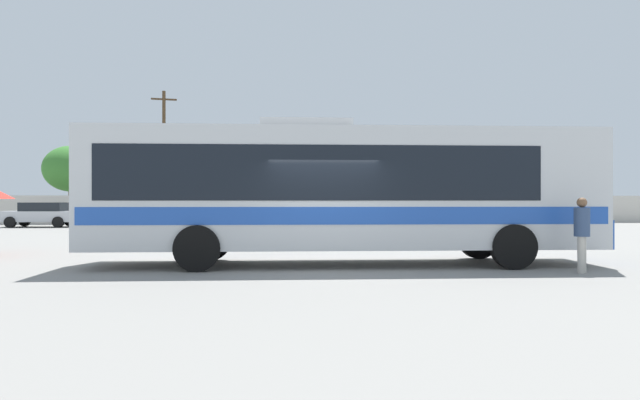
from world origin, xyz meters
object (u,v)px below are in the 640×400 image
(attendant_by_bus_door, at_px, (582,230))
(roadside_tree_midleft, at_px, (187,170))
(parked_car_third_grey, at_px, (247,213))
(coach_bus_silver_blue, at_px, (337,188))
(parked_car_second_black, at_px, (155,213))
(roadside_tree_left, at_px, (71,169))
(roadside_tree_midright, at_px, (334,167))
(parked_car_leftmost_silver, at_px, (42,214))
(utility_pole_near, at_px, (164,154))

(attendant_by_bus_door, relative_size, roadside_tree_midleft, 0.29)
(parked_car_third_grey, bearing_deg, coach_bus_silver_blue, -81.60)
(coach_bus_silver_blue, relative_size, parked_car_third_grey, 2.77)
(roadside_tree_midleft, bearing_deg, parked_car_second_black, -94.53)
(parked_car_second_black, height_order, parked_car_third_grey, parked_car_second_black)
(roadside_tree_midleft, bearing_deg, roadside_tree_left, -169.50)
(roadside_tree_midright, bearing_deg, attendant_by_bus_door, -86.45)
(parked_car_leftmost_silver, xyz_separation_m, roadside_tree_left, (-0.55, 6.51, 3.00))
(utility_pole_near, bearing_deg, roadside_tree_midright, 9.99)
(utility_pole_near, relative_size, roadside_tree_midright, 1.57)
(parked_car_leftmost_silver, height_order, roadside_tree_midleft, roadside_tree_midleft)
(parked_car_second_black, bearing_deg, roadside_tree_left, 136.52)
(parked_car_third_grey, bearing_deg, parked_car_second_black, -175.11)
(coach_bus_silver_blue, distance_m, parked_car_leftmost_silver, 26.05)
(utility_pole_near, height_order, roadside_tree_left, utility_pole_near)
(utility_pole_near, height_order, roadside_tree_midleft, utility_pole_near)
(parked_car_leftmost_silver, distance_m, roadside_tree_midleft, 11.17)
(coach_bus_silver_blue, bearing_deg, attendant_by_bus_door, -22.09)
(roadside_tree_midleft, xyz_separation_m, roadside_tree_midright, (11.05, 1.46, 0.40))
(parked_car_leftmost_silver, relative_size, parked_car_third_grey, 0.99)
(parked_car_second_black, relative_size, parked_car_third_grey, 0.97)
(parked_car_leftmost_silver, height_order, utility_pole_near, utility_pole_near)
(attendant_by_bus_door, bearing_deg, parked_car_leftmost_silver, 131.17)
(coach_bus_silver_blue, xyz_separation_m, parked_car_second_black, (-8.58, 20.89, -1.09))
(parked_car_second_black, relative_size, roadside_tree_midright, 0.72)
(parked_car_second_black, xyz_separation_m, utility_pole_near, (-0.86, 7.46, 4.11))
(roadside_tree_midleft, bearing_deg, attendant_by_bus_door, -67.25)
(parked_car_leftmost_silver, bearing_deg, attendant_by_bus_door, -48.83)
(utility_pole_near, xyz_separation_m, roadside_tree_midright, (12.56, 2.21, -0.74))
(attendant_by_bus_door, xyz_separation_m, parked_car_third_grey, (-8.30, 23.44, -0.15))
(parked_car_third_grey, distance_m, roadside_tree_midleft, 9.58)
(attendant_by_bus_door, bearing_deg, parked_car_second_black, 120.86)
(roadside_tree_left, distance_m, roadside_tree_midright, 19.06)
(roadside_tree_left, height_order, roadside_tree_midright, roadside_tree_midright)
(attendant_by_bus_door, distance_m, roadside_tree_midright, 32.88)
(roadside_tree_midleft, bearing_deg, utility_pole_near, -153.66)
(parked_car_leftmost_silver, xyz_separation_m, parked_car_second_black, (6.59, -0.25, 0.03))
(parked_car_second_black, height_order, roadside_tree_left, roadside_tree_left)
(parked_car_second_black, bearing_deg, roadside_tree_midright, 39.58)
(parked_car_second_black, distance_m, parked_car_third_grey, 5.45)
(parked_car_third_grey, bearing_deg, utility_pole_near, 131.94)
(parked_car_third_grey, height_order, utility_pole_near, utility_pole_near)
(parked_car_leftmost_silver, height_order, roadside_tree_midright, roadside_tree_midright)
(parked_car_leftmost_silver, height_order, roadside_tree_left, roadside_tree_left)
(roadside_tree_left, bearing_deg, parked_car_third_grey, -26.63)
(parked_car_second_black, height_order, roadside_tree_midleft, roadside_tree_midleft)
(parked_car_second_black, xyz_separation_m, parked_car_third_grey, (5.43, 0.46, -0.02))
(parked_car_second_black, bearing_deg, parked_car_third_grey, 4.89)
(parked_car_third_grey, distance_m, roadside_tree_midright, 11.65)
(parked_car_second_black, height_order, utility_pole_near, utility_pole_near)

